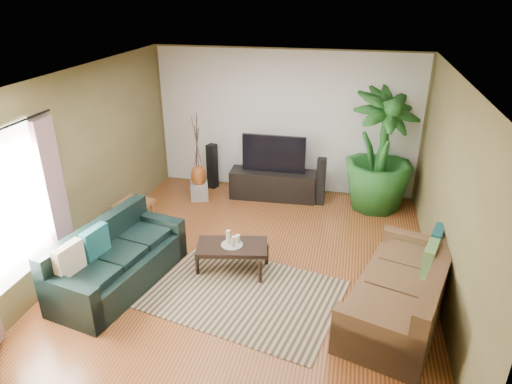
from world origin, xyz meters
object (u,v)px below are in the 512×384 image
(pedestal, at_px, (199,191))
(coffee_table, at_px, (232,257))
(potted_plant, at_px, (380,151))
(speaker_right, at_px, (321,182))
(sofa_left, at_px, (119,257))
(speaker_left, at_px, (212,166))
(sofa_right, at_px, (401,284))
(vase, at_px, (199,176))
(television, at_px, (274,154))
(side_table, at_px, (135,217))
(tv_stand, at_px, (273,185))

(pedestal, bearing_deg, coffee_table, -60.21)
(coffee_table, distance_m, potted_plant, 3.32)
(speaker_right, height_order, potted_plant, potted_plant)
(sofa_left, distance_m, coffee_table, 1.54)
(coffee_table, bearing_deg, speaker_left, 101.58)
(sofa_right, bearing_deg, vase, -109.89)
(television, xyz_separation_m, side_table, (-1.95, -1.81, -0.61))
(tv_stand, xyz_separation_m, side_table, (-1.95, -1.79, 0.00))
(coffee_table, relative_size, speaker_right, 1.10)
(sofa_left, height_order, side_table, sofa_left)
(speaker_right, height_order, vase, speaker_right)
(pedestal, bearing_deg, speaker_right, 7.13)
(speaker_left, relative_size, potted_plant, 0.42)
(sofa_right, xyz_separation_m, speaker_left, (-3.38, 3.20, 0.02))
(coffee_table, bearing_deg, sofa_right, -23.14)
(sofa_right, relative_size, television, 1.82)
(television, distance_m, vase, 1.46)
(sofa_left, xyz_separation_m, vase, (0.15, 2.80, 0.04))
(speaker_right, bearing_deg, pedestal, -171.68)
(potted_plant, bearing_deg, pedestal, -173.66)
(sofa_right, distance_m, vase, 4.35)
(television, distance_m, side_table, 2.73)
(coffee_table, height_order, television, television)
(potted_plant, bearing_deg, vase, -173.66)
(coffee_table, height_order, pedestal, coffee_table)
(tv_stand, height_order, potted_plant, potted_plant)
(potted_plant, bearing_deg, speaker_left, 176.03)
(potted_plant, bearing_deg, television, 179.52)
(sofa_left, bearing_deg, pedestal, 8.43)
(pedestal, bearing_deg, television, 15.50)
(speaker_left, xyz_separation_m, side_table, (-0.69, -2.01, -0.18))
(speaker_left, xyz_separation_m, pedestal, (-0.09, -0.58, -0.29))
(speaker_right, relative_size, side_table, 1.66)
(sofa_right, bearing_deg, television, -127.53)
(sofa_right, height_order, pedestal, sofa_right)
(television, height_order, speaker_left, television)
(coffee_table, distance_m, vase, 2.49)
(coffee_table, distance_m, tv_stand, 2.51)
(vase, bearing_deg, sofa_right, -37.10)
(vase, relative_size, side_table, 0.77)
(pedestal, xyz_separation_m, vase, (0.00, 0.00, 0.31))
(vase, bearing_deg, television, 15.50)
(sofa_right, height_order, side_table, sofa_right)
(tv_stand, relative_size, speaker_right, 1.81)
(speaker_right, bearing_deg, side_table, -147.69)
(sofa_right, xyz_separation_m, television, (-2.12, 3.00, 0.46))
(tv_stand, bearing_deg, pedestal, -167.91)
(pedestal, bearing_deg, potted_plant, 6.34)
(television, xyz_separation_m, vase, (-1.35, -0.37, -0.42))
(tv_stand, bearing_deg, sofa_left, -118.08)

